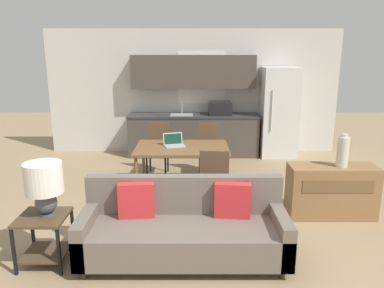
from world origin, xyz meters
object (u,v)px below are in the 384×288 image
object	(u,v)px
side_table	(45,231)
refrigerator	(279,112)
dining_table	(182,150)
laptop	(174,143)
couch	(184,229)
credenza	(332,191)
dining_chair_near_right	(215,178)
table_lamp	(45,183)
vase	(343,151)
dining_chair_far_right	(210,147)
dining_chair_far_left	(158,146)

from	to	relation	value
side_table	refrigerator	bearing A→B (deg)	51.12
dining_table	laptop	world-z (taller)	laptop
couch	credenza	distance (m)	2.29
dining_chair_near_right	laptop	distance (m)	1.17
refrigerator	table_lamp	distance (m)	5.44
refrigerator	side_table	bearing A→B (deg)	-128.88
dining_table	side_table	bearing A→B (deg)	-123.31
dining_table	credenza	bearing A→B (deg)	-25.11
vase	dining_chair_far_right	distance (m)	2.54
side_table	dining_chair_near_right	distance (m)	2.31
side_table	laptop	xyz separation A→B (m)	(1.29, 2.26, 0.42)
table_lamp	dining_chair_near_right	xyz separation A→B (m)	(1.86, 1.27, -0.39)
dining_chair_far_left	dining_chair_near_right	distance (m)	2.00
table_lamp	dining_chair_near_right	bearing A→B (deg)	34.24
table_lamp	dining_chair_near_right	distance (m)	2.29
table_lamp	dining_chair_near_right	world-z (taller)	table_lamp
dining_table	credenza	world-z (taller)	dining_table
dining_chair_far_left	dining_chair_near_right	size ratio (longest dim) A/B	1.00
side_table	dining_chair_far_left	xyz separation A→B (m)	(0.96, 3.07, 0.15)
refrigerator	dining_chair_far_left	world-z (taller)	refrigerator
dining_chair_far_left	dining_chair_near_right	xyz separation A→B (m)	(0.95, -1.77, 0.00)
table_lamp	dining_chair_far_right	distance (m)	3.54
credenza	couch	bearing A→B (deg)	-151.82
vase	dining_chair_far_right	bearing A→B (deg)	132.88
credenza	dining_chair_far_right	xyz separation A→B (m)	(-1.61, 1.82, 0.15)
refrigerator	dining_chair_far_right	size ratio (longest dim) A/B	2.02
dining_table	vase	bearing A→B (deg)	-24.60
laptop	side_table	bearing A→B (deg)	-136.45
couch	vase	bearing A→B (deg)	26.67
dining_chair_near_right	laptop	xyz separation A→B (m)	(-0.61, 0.96, 0.27)
side_table	dining_chair_far_right	world-z (taller)	dining_chair_far_right
vase	laptop	bearing A→B (deg)	154.92
credenza	vase	bearing A→B (deg)	-12.15
refrigerator	table_lamp	size ratio (longest dim) A/B	3.30
dining_chair_near_right	dining_chair_far_right	distance (m)	1.71
side_table	dining_chair_far_right	xyz separation A→B (m)	(1.91, 3.01, 0.15)
credenza	refrigerator	bearing A→B (deg)	91.36
laptop	couch	bearing A→B (deg)	-101.14
laptop	dining_chair_far_left	bearing A→B (deg)	95.99
dining_table	refrigerator	bearing A→B (deg)	46.15
side_table	dining_chair_near_right	bearing A→B (deg)	34.39
dining_chair_far_left	laptop	xyz separation A→B (m)	(0.34, -0.81, 0.27)
vase	side_table	bearing A→B (deg)	-162.03
couch	dining_chair_near_right	size ratio (longest dim) A/B	2.36
refrigerator	dining_chair_far_right	xyz separation A→B (m)	(-1.54, -1.26, -0.43)
side_table	credenza	bearing A→B (deg)	18.72
table_lamp	dining_chair_far_right	xyz separation A→B (m)	(1.87, 2.98, -0.39)
table_lamp	laptop	xyz separation A→B (m)	(1.25, 2.22, -0.12)
side_table	dining_chair_far_left	bearing A→B (deg)	72.71
dining_table	credenza	distance (m)	2.33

